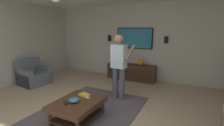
# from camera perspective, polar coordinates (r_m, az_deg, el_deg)

# --- Properties ---
(ground_plane) EXTENTS (8.04, 8.04, 0.00)m
(ground_plane) POSITION_cam_1_polar(r_m,az_deg,el_deg) (3.43, -9.52, -19.72)
(ground_plane) COLOR tan
(wall_back_tv) EXTENTS (0.10, 6.90, 2.63)m
(wall_back_tv) POSITION_cam_1_polar(r_m,az_deg,el_deg) (5.98, 9.52, 7.13)
(wall_back_tv) COLOR #B2B7AD
(wall_back_tv) RESTS_ON ground
(area_rug) EXTENTS (2.91, 1.98, 0.01)m
(area_rug) POSITION_cam_1_polar(r_m,az_deg,el_deg) (3.69, -9.54, -17.20)
(area_rug) COLOR #514C56
(area_rug) RESTS_ON ground
(armchair) EXTENTS (0.90, 0.91, 0.82)m
(armchair) POSITION_cam_1_polar(r_m,az_deg,el_deg) (5.97, -25.42, -3.98)
(armchair) COLOR slate
(armchair) RESTS_ON ground
(coffee_table) EXTENTS (1.00, 0.80, 0.40)m
(coffee_table) POSITION_cam_1_polar(r_m,az_deg,el_deg) (3.41, -11.75, -14.30)
(coffee_table) COLOR #422B1C
(coffee_table) RESTS_ON ground
(media_console) EXTENTS (0.45, 1.70, 0.55)m
(media_console) POSITION_cam_1_polar(r_m,az_deg,el_deg) (5.90, 6.63, -3.11)
(media_console) COLOR #422B1C
(media_console) RESTS_ON ground
(tv) EXTENTS (0.05, 1.29, 0.72)m
(tv) POSITION_cam_1_polar(r_m,az_deg,el_deg) (5.94, 7.72, 8.42)
(tv) COLOR black
(person_standing) EXTENTS (0.57, 0.57, 1.64)m
(person_standing) POSITION_cam_1_polar(r_m,az_deg,el_deg) (4.13, 2.47, -0.11)
(person_standing) COLOR #4C5166
(person_standing) RESTS_ON ground
(bowl) EXTENTS (0.20, 0.20, 0.09)m
(bowl) POSITION_cam_1_polar(r_m,az_deg,el_deg) (3.31, -12.99, -12.33)
(bowl) COLOR teal
(bowl) RESTS_ON coffee_table
(remote_white) EXTENTS (0.07, 0.16, 0.02)m
(remote_white) POSITION_cam_1_polar(r_m,az_deg,el_deg) (3.48, -8.88, -11.55)
(remote_white) COLOR white
(remote_white) RESTS_ON coffee_table
(remote_black) EXTENTS (0.12, 0.15, 0.02)m
(remote_black) POSITION_cam_1_polar(r_m,az_deg,el_deg) (3.32, -15.82, -13.09)
(remote_black) COLOR black
(remote_black) RESTS_ON coffee_table
(book) EXTENTS (0.21, 0.25, 0.04)m
(book) POSITION_cam_1_polar(r_m,az_deg,el_deg) (3.58, -9.49, -10.81)
(book) COLOR gold
(book) RESTS_ON coffee_table
(vase_round) EXTENTS (0.22, 0.22, 0.22)m
(vase_round) POSITION_cam_1_polar(r_m,az_deg,el_deg) (5.70, 9.80, 0.25)
(vase_round) COLOR orange
(vase_round) RESTS_ON media_console
(wall_speaker_left) EXTENTS (0.06, 0.12, 0.22)m
(wall_speaker_left) POSITION_cam_1_polar(r_m,az_deg,el_deg) (5.69, 18.23, 7.62)
(wall_speaker_left) COLOR black
(wall_speaker_right) EXTENTS (0.06, 0.12, 0.22)m
(wall_speaker_right) POSITION_cam_1_polar(r_m,az_deg,el_deg) (6.35, -0.86, 8.56)
(wall_speaker_right) COLOR black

